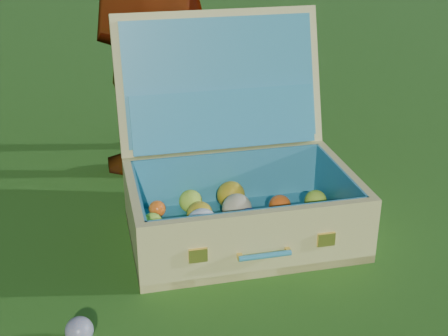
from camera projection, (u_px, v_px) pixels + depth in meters
ground at (211, 275)px, 1.63m from camera, size 60.00×60.00×0.00m
stray_ball at (79, 331)px, 1.37m from camera, size 0.06×0.06×0.06m
suitcase at (234, 172)px, 1.81m from camera, size 0.82×0.80×0.59m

